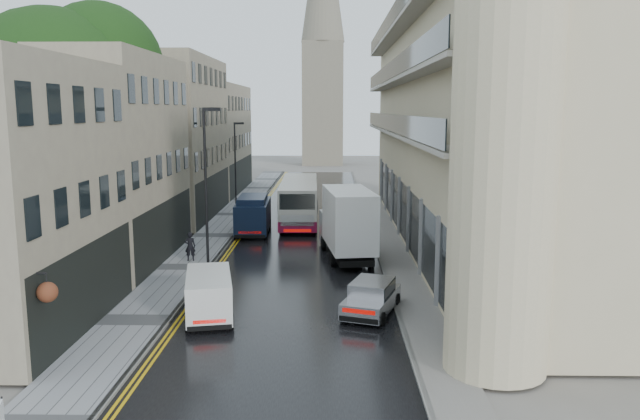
# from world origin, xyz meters

# --- Properties ---
(road) EXTENTS (9.00, 85.00, 0.02)m
(road) POSITION_xyz_m (0.00, 27.50, 0.01)
(road) COLOR black
(road) RESTS_ON ground
(left_sidewalk) EXTENTS (2.70, 85.00, 0.12)m
(left_sidewalk) POSITION_xyz_m (-5.85, 27.50, 0.06)
(left_sidewalk) COLOR gray
(left_sidewalk) RESTS_ON ground
(right_sidewalk) EXTENTS (1.80, 85.00, 0.12)m
(right_sidewalk) POSITION_xyz_m (5.40, 27.50, 0.06)
(right_sidewalk) COLOR slate
(right_sidewalk) RESTS_ON ground
(old_shop_row) EXTENTS (4.50, 56.00, 12.00)m
(old_shop_row) POSITION_xyz_m (-9.45, 30.00, 6.00)
(old_shop_row) COLOR gray
(old_shop_row) RESTS_ON ground
(modern_block) EXTENTS (8.00, 40.00, 14.00)m
(modern_block) POSITION_xyz_m (10.30, 26.00, 7.00)
(modern_block) COLOR beige
(modern_block) RESTS_ON ground
(church_spire) EXTENTS (6.40, 6.40, 40.00)m
(church_spire) POSITION_xyz_m (0.50, 82.00, 20.00)
(church_spire) COLOR #746C5C
(church_spire) RESTS_ON ground
(tree_near) EXTENTS (10.56, 10.56, 13.89)m
(tree_near) POSITION_xyz_m (-12.50, 20.00, 6.95)
(tree_near) COLOR black
(tree_near) RESTS_ON ground
(tree_far) EXTENTS (9.24, 9.24, 12.46)m
(tree_far) POSITION_xyz_m (-12.20, 33.00, 6.23)
(tree_far) COLOR black
(tree_far) RESTS_ON ground
(cream_bus) EXTENTS (2.88, 11.32, 3.07)m
(cream_bus) POSITION_xyz_m (-1.63, 29.83, 1.55)
(cream_bus) COLOR beige
(cream_bus) RESTS_ON road
(white_lorry) EXTENTS (3.26, 7.77, 3.96)m
(white_lorry) POSITION_xyz_m (1.89, 19.84, 2.00)
(white_lorry) COLOR white
(white_lorry) RESTS_ON road
(silver_hatchback) EXTENTS (2.73, 4.03, 1.39)m
(silver_hatchback) POSITION_xyz_m (2.34, 11.18, 0.72)
(silver_hatchback) COLOR #A5A4A9
(silver_hatchback) RESTS_ON road
(white_van) EXTENTS (2.48, 4.29, 1.82)m
(white_van) POSITION_xyz_m (-3.55, 10.00, 0.93)
(white_van) COLOR silver
(white_van) RESTS_ON road
(navy_van) EXTENTS (2.26, 5.25, 2.64)m
(navy_van) POSITION_xyz_m (-4.30, 26.88, 1.34)
(navy_van) COLOR black
(navy_van) RESTS_ON road
(pedestrian) EXTENTS (0.63, 0.46, 1.58)m
(pedestrian) POSITION_xyz_m (-5.83, 20.56, 0.91)
(pedestrian) COLOR black
(pedestrian) RESTS_ON left_sidewalk
(lamp_post_near) EXTENTS (0.92, 0.21, 8.19)m
(lamp_post_near) POSITION_xyz_m (-4.70, 19.67, 4.21)
(lamp_post_near) COLOR black
(lamp_post_near) RESTS_ON left_sidewalk
(lamp_post_far) EXTENTS (0.80, 0.50, 7.09)m
(lamp_post_far) POSITION_xyz_m (-5.75, 36.51, 3.67)
(lamp_post_far) COLOR black
(lamp_post_far) RESTS_ON left_sidewalk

